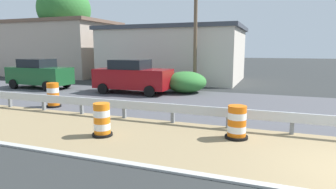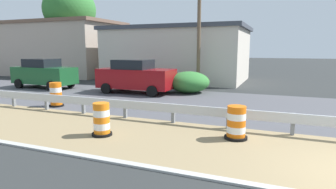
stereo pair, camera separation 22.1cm
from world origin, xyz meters
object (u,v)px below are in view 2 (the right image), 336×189
traffic_barrel_close (102,121)px  car_trailing_near_lane (44,73)px  car_mid_far_lane (136,76)px  traffic_barrel_mid (56,96)px  traffic_barrel_nearest (236,124)px  utility_pole_near (199,27)px

traffic_barrel_close → car_trailing_near_lane: car_trailing_near_lane is taller
car_trailing_near_lane → car_mid_far_lane: size_ratio=0.98×
traffic_barrel_mid → car_trailing_near_lane: bearing=49.3°
traffic_barrel_nearest → traffic_barrel_mid: bearing=78.3°
traffic_barrel_close → traffic_barrel_mid: (2.98, 4.62, 0.05)m
car_trailing_near_lane → utility_pole_near: 10.98m
traffic_barrel_close → traffic_barrel_mid: size_ratio=0.92×
traffic_barrel_close → utility_pole_near: size_ratio=0.13×
car_mid_far_lane → utility_pole_near: utility_pole_near is taller
car_mid_far_lane → traffic_barrel_mid: bearing=-106.8°
car_trailing_near_lane → utility_pole_near: bearing=21.5°
traffic_barrel_nearest → utility_pole_near: size_ratio=0.13×
traffic_barrel_close → utility_pole_near: utility_pole_near is taller
traffic_barrel_nearest → traffic_barrel_mid: traffic_barrel_mid is taller
traffic_barrel_close → utility_pole_near: 11.78m
utility_pole_near → traffic_barrel_nearest: bearing=-158.1°
traffic_barrel_close → utility_pole_near: (11.20, 0.09, 3.64)m
traffic_barrel_nearest → utility_pole_near: utility_pole_near is taller
traffic_barrel_close → car_trailing_near_lane: bearing=52.7°
traffic_barrel_mid → car_trailing_near_lane: (4.63, 5.38, 0.49)m
traffic_barrel_mid → car_mid_far_lane: (5.02, -1.51, 0.50)m
traffic_barrel_mid → utility_pole_near: utility_pole_near is taller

